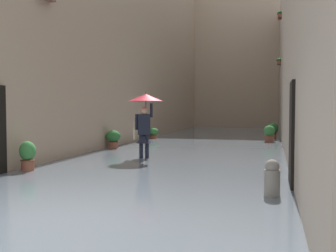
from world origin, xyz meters
name	(u,v)px	position (x,y,z in m)	size (l,w,h in m)	color
ground_plane	(208,143)	(0.00, -13.09, 0.00)	(65.43, 65.43, 0.00)	gray
flood_water	(208,142)	(0.00, -13.09, 0.05)	(7.43, 32.17, 0.10)	slate
building_facade_left	(305,45)	(-4.21, -13.08, 4.40)	(2.04, 30.17, 8.80)	#A89989
building_facade_right	(124,28)	(4.21, -13.08, 5.63)	(2.04, 30.17, 11.25)	tan
building_facade_far	(237,48)	(0.00, -27.07, 6.56)	(10.23, 1.80, 13.11)	tan
person_wading	(145,112)	(0.89, -6.42, 1.54)	(1.07, 1.07, 2.16)	black
potted_plant_near_right	(28,156)	(2.95, -3.41, 0.46)	(0.40, 0.40, 0.84)	brown
potted_plant_far_right	(113,139)	(3.03, -8.89, 0.47)	(0.56, 0.56, 0.80)	brown
potted_plant_mid_left	(269,134)	(-2.77, -13.42, 0.47)	(0.51, 0.51, 0.85)	brown
potted_plant_far_left	(273,130)	(-2.93, -16.11, 0.51)	(0.54, 0.54, 0.89)	#9E563D
potted_plant_mid_right	(153,133)	(2.99, -13.90, 0.36)	(0.52, 0.52, 0.64)	#9E563D
mooring_bollard	(272,181)	(-2.92, -2.20, 0.37)	(0.28, 0.28, 0.75)	gray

